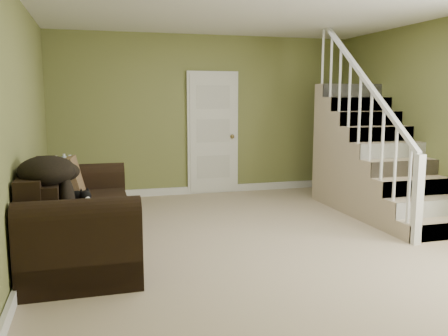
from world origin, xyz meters
TOP-DOWN VIEW (x-y plane):
  - floor at (0.00, 0.00)m, footprint 5.00×5.50m
  - ceiling at (0.00, 0.00)m, footprint 5.00×5.50m
  - wall_back at (0.00, 2.75)m, footprint 5.00×0.04m
  - wall_front at (0.00, -2.75)m, footprint 5.00×0.04m
  - wall_left at (-2.50, 0.00)m, footprint 0.04×5.50m
  - baseboard_back at (0.00, 2.72)m, footprint 5.00×0.04m
  - baseboard_left at (-2.47, 0.00)m, footprint 0.04×5.50m
  - baseboard_right at (2.47, 0.00)m, footprint 0.04×5.50m
  - door at (0.10, 2.71)m, footprint 0.86×0.12m
  - staircase at (1.99, 0.97)m, footprint 1.00×2.51m
  - sofa at (-2.02, 0.06)m, footprint 1.01×2.34m
  - side_table at (-2.19, 1.31)m, footprint 0.70×0.70m
  - cat at (-1.99, -0.05)m, footprint 0.32×0.48m
  - banana at (-1.92, -0.42)m, footprint 0.05×0.18m
  - throw_pillow at (-2.06, 0.78)m, footprint 0.25×0.45m
  - throw_blanket at (-2.24, -0.46)m, footprint 0.57×0.70m

SIDE VIEW (x-z plane):
  - floor at x=0.00m, z-range -0.01..0.01m
  - baseboard_back at x=0.00m, z-range 0.00..0.12m
  - baseboard_left at x=-2.47m, z-range 0.00..0.12m
  - baseboard_right at x=2.47m, z-range 0.00..0.12m
  - side_table at x=-2.19m, z-range -0.11..0.78m
  - sofa at x=-2.02m, z-range -0.11..0.81m
  - banana at x=-1.92m, z-range 0.50..0.55m
  - cat at x=-1.99m, z-range 0.47..0.71m
  - staircase at x=1.99m, z-range -0.77..2.05m
  - throw_pillow at x=-2.06m, z-range 0.48..0.92m
  - throw_blanket at x=-2.24m, z-range 0.82..1.09m
  - door at x=0.10m, z-range 0.00..2.02m
  - wall_back at x=0.00m, z-range 0.00..2.60m
  - wall_front at x=0.00m, z-range 0.00..2.60m
  - wall_left at x=-2.50m, z-range 0.00..2.60m
  - ceiling at x=0.00m, z-range 2.60..2.60m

